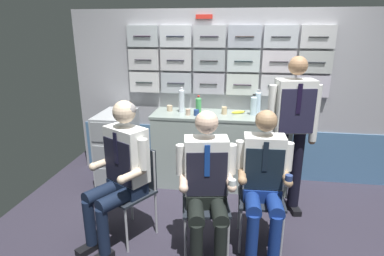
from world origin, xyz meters
name	(u,v)px	position (x,y,z in m)	size (l,w,h in m)	color
ground	(227,238)	(0.00, 0.00, -0.02)	(4.80, 4.80, 0.04)	#2B2734
galley_bulkhead	(234,95)	(-0.02, 1.37, 1.11)	(4.20, 0.14, 2.15)	#AAA9B0
galley_counter	(220,150)	(-0.16, 1.09, 0.46)	(1.67, 0.53, 0.93)	#95A39C
service_trolley	(118,146)	(-1.44, 0.93, 0.50)	(0.40, 0.65, 0.93)	black
folding_chair_left	(135,181)	(-0.89, -0.03, 0.54)	(0.55, 0.55, 0.86)	#A8AAAF
crew_member_left	(120,166)	(-0.97, -0.17, 0.75)	(0.63, 0.72, 1.33)	black
folding_chair_right	(205,191)	(-0.21, -0.13, 0.54)	(0.46, 0.47, 0.86)	#A8AAAF
crew_member_right	(207,181)	(-0.18, -0.29, 0.72)	(0.51, 0.66, 1.30)	black
folding_chair_by_counter	(261,186)	(0.28, 0.05, 0.54)	(0.41, 0.42, 0.86)	#A8AAAF
crew_member_by_counter	(264,177)	(0.29, -0.11, 0.71)	(0.49, 0.61, 1.27)	black
crew_member_standing	(292,124)	(0.60, 0.56, 0.99)	(0.52, 0.31, 1.67)	black
sparkling_bottle_green	(258,102)	(0.28, 1.25, 1.06)	(0.07, 0.07, 0.28)	silver
water_bottle_tall	(199,105)	(-0.43, 1.09, 1.03)	(0.07, 0.07, 0.22)	#46A558
water_bottle_blue_cap	(254,105)	(0.23, 1.12, 1.05)	(0.08, 0.08, 0.25)	silver
water_bottle_short	(182,100)	(-0.65, 1.12, 1.08)	(0.07, 0.07, 0.31)	silver
coffee_cup_white	(224,110)	(-0.12, 1.10, 0.97)	(0.06, 0.06, 0.09)	tan
espresso_cup_small	(196,112)	(-0.45, 0.99, 0.96)	(0.06, 0.06, 0.07)	navy
paper_cup_tan	(170,108)	(-0.81, 1.16, 0.96)	(0.07, 0.07, 0.07)	#C9AA88
paper_cup_blue	(188,112)	(-0.55, 0.99, 0.97)	(0.06, 0.06, 0.07)	tan
snack_banana	(238,112)	(0.05, 1.14, 0.95)	(0.17, 0.10, 0.04)	yellow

